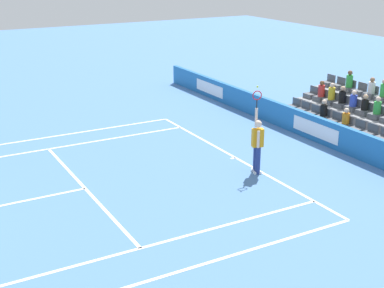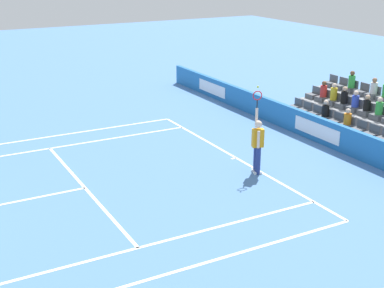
% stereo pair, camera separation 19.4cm
% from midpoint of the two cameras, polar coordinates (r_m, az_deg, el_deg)
% --- Properties ---
extents(line_baseline, '(10.97, 0.10, 0.01)m').
position_cam_midpoint_polar(line_baseline, '(19.17, 4.93, -1.45)').
color(line_baseline, white).
rests_on(line_baseline, ground).
extents(line_service, '(8.23, 0.10, 0.01)m').
position_cam_midpoint_polar(line_service, '(16.97, -10.82, -4.54)').
color(line_service, white).
rests_on(line_service, ground).
extents(line_singles_sideline_left, '(0.10, 11.89, 0.01)m').
position_cam_midpoint_polar(line_singles_sideline_left, '(20.59, -15.62, -0.65)').
color(line_singles_sideline_left, white).
rests_on(line_singles_sideline_left, ground).
extents(line_singles_sideline_right, '(0.10, 11.89, 0.01)m').
position_cam_midpoint_polar(line_singles_sideline_right, '(13.35, -7.07, -11.21)').
color(line_singles_sideline_right, white).
rests_on(line_singles_sideline_right, ground).
extents(line_doubles_sideline_left, '(0.10, 11.89, 0.01)m').
position_cam_midpoint_polar(line_doubles_sideline_left, '(21.86, -16.46, 0.42)').
color(line_doubles_sideline_left, white).
rests_on(line_doubles_sideline_left, ground).
extents(line_doubles_sideline_right, '(0.10, 11.89, 0.01)m').
position_cam_midpoint_polar(line_doubles_sideline_right, '(12.27, -4.62, -14.11)').
color(line_doubles_sideline_right, white).
rests_on(line_doubles_sideline_right, ground).
extents(line_centre_mark, '(0.10, 0.20, 0.01)m').
position_cam_midpoint_polar(line_centre_mark, '(19.12, 4.68, -1.50)').
color(line_centre_mark, white).
rests_on(line_centre_mark, ground).
extents(sponsor_barrier, '(23.40, 0.22, 0.97)m').
position_cam_midpoint_polar(sponsor_barrier, '(21.19, 13.38, 1.48)').
color(sponsor_barrier, '#1E66AD').
rests_on(sponsor_barrier, ground).
extents(tennis_player, '(0.51, 0.42, 2.85)m').
position_cam_midpoint_polar(tennis_player, '(17.61, 7.19, 0.00)').
color(tennis_player, navy).
rests_on(tennis_player, ground).
extents(stadium_stand, '(6.20, 2.85, 2.18)m').
position_cam_midpoint_polar(stadium_stand, '(22.73, 17.78, 2.48)').
color(stadium_stand, gray).
rests_on(stadium_stand, ground).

